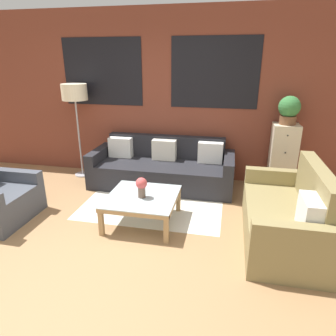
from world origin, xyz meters
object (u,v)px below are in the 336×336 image
at_px(couch_dark, 162,169).
at_px(coffee_table, 142,200).
at_px(drawer_cabinet, 282,158).
at_px(floor_lamp, 75,96).
at_px(flower_vase, 141,186).
at_px(potted_plant, 289,109).
at_px(settee_vintage, 287,217).

height_order(couch_dark, coffee_table, couch_dark).
bearing_deg(drawer_cabinet, floor_lamp, -178.51).
relative_size(couch_dark, floor_lamp, 1.43).
relative_size(coffee_table, flower_vase, 3.35).
xyz_separation_m(couch_dark, potted_plant, (1.91, 0.23, 1.02)).
bearing_deg(coffee_table, floor_lamp, 138.08).
relative_size(couch_dark, potted_plant, 5.44).
distance_m(couch_dark, flower_vase, 1.33).
distance_m(settee_vintage, floor_lamp, 3.79).
relative_size(settee_vintage, coffee_table, 1.83).
height_order(settee_vintage, floor_lamp, floor_lamp).
distance_m(couch_dark, floor_lamp, 1.92).
distance_m(floor_lamp, potted_plant, 3.45).
bearing_deg(settee_vintage, couch_dark, 142.57).
bearing_deg(settee_vintage, coffee_table, 177.27).
height_order(couch_dark, potted_plant, potted_plant).
relative_size(drawer_cabinet, flower_vase, 4.10).
relative_size(coffee_table, floor_lamp, 0.54).
distance_m(couch_dark, coffee_table, 1.27).
height_order(floor_lamp, flower_vase, floor_lamp).
distance_m(potted_plant, flower_vase, 2.54).
height_order(settee_vintage, flower_vase, settee_vintage).
relative_size(coffee_table, potted_plant, 2.04).
height_order(coffee_table, floor_lamp, floor_lamp).
bearing_deg(flower_vase, floor_lamp, 137.47).
bearing_deg(potted_plant, coffee_table, -141.54).
distance_m(floor_lamp, drawer_cabinet, 3.56).
xyz_separation_m(settee_vintage, flower_vase, (-1.73, 0.05, 0.22)).
distance_m(settee_vintage, potted_plant, 1.87).
bearing_deg(flower_vase, potted_plant, 39.22).
xyz_separation_m(coffee_table, potted_plant, (1.88, 1.50, 0.98)).
distance_m(coffee_table, flower_vase, 0.21).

